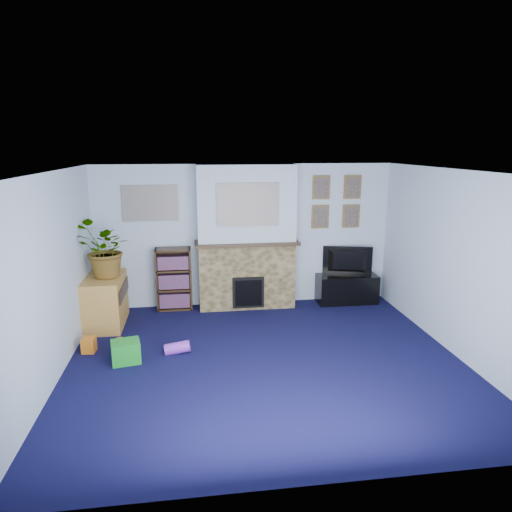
{
  "coord_description": "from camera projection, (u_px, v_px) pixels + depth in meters",
  "views": [
    {
      "loc": [
        -0.86,
        -5.32,
        2.69
      ],
      "look_at": [
        -0.0,
        0.88,
        1.17
      ],
      "focal_mm": 32.0,
      "sensor_mm": 36.0,
      "label": 1
    }
  ],
  "objects": [
    {
      "name": "floor",
      "position": [
        265.0,
        360.0,
        5.87
      ],
      "size": [
        5.0,
        4.5,
        0.01
      ],
      "primitive_type": "cube",
      "color": "#0E0E34",
      "rests_on": "ground"
    },
    {
      "name": "chimney_breast",
      "position": [
        247.0,
        239.0,
        7.56
      ],
      "size": [
        1.72,
        0.5,
        2.4
      ],
      "color": "brown",
      "rests_on": "ground"
    },
    {
      "name": "toy_tube",
      "position": [
        177.0,
        348.0,
        6.07
      ],
      "size": [
        0.35,
        0.15,
        0.2
      ],
      "primitive_type": "cylinder",
      "rotation": [
        0.0,
        1.43,
        0.0
      ],
      "color": "purple",
      "rests_on": "ground"
    },
    {
      "name": "tv_stand",
      "position": [
        347.0,
        290.0,
        8.0
      ],
      "size": [
        1.04,
        0.44,
        0.49
      ],
      "primitive_type": "cube",
      "color": "black",
      "rests_on": "ground"
    },
    {
      "name": "potted_plant",
      "position": [
        104.0,
        250.0,
        6.73
      ],
      "size": [
        0.98,
        1.01,
        0.86
      ],
      "primitive_type": "imported",
      "rotation": [
        0.0,
        0.0,
        4.14
      ],
      "color": "#26661E",
      "rests_on": "sideboard"
    },
    {
      "name": "ceiling",
      "position": [
        266.0,
        171.0,
        5.3
      ],
      "size": [
        5.0,
        4.5,
        0.01
      ],
      "primitive_type": "cube",
      "color": "white",
      "rests_on": "wall_back"
    },
    {
      "name": "green_crate",
      "position": [
        126.0,
        352.0,
        5.79
      ],
      "size": [
        0.4,
        0.34,
        0.28
      ],
      "primitive_type": "cube",
      "rotation": [
        0.0,
        0.0,
        0.2
      ],
      "color": "#198C26",
      "rests_on": "ground"
    },
    {
      "name": "wall_back",
      "position": [
        245.0,
        236.0,
        7.75
      ],
      "size": [
        5.0,
        0.04,
        2.4
      ],
      "primitive_type": "cube",
      "color": "silver",
      "rests_on": "ground"
    },
    {
      "name": "mantel_clock",
      "position": [
        245.0,
        237.0,
        7.5
      ],
      "size": [
        0.11,
        0.06,
        0.15
      ],
      "primitive_type": "cube",
      "color": "gold",
      "rests_on": "chimney_breast"
    },
    {
      "name": "sideboard",
      "position": [
        105.0,
        303.0,
        6.97
      ],
      "size": [
        0.55,
        0.98,
        0.77
      ],
      "primitive_type": "cube",
      "color": "#B7863A",
      "rests_on": "ground"
    },
    {
      "name": "wall_front",
      "position": [
        313.0,
        350.0,
        3.42
      ],
      "size": [
        5.0,
        0.04,
        2.4
      ],
      "primitive_type": "cube",
      "color": "silver",
      "rests_on": "ground"
    },
    {
      "name": "wall_right",
      "position": [
        456.0,
        264.0,
        5.92
      ],
      "size": [
        0.04,
        4.5,
        2.4
      ],
      "primitive_type": "cube",
      "color": "silver",
      "rests_on": "ground"
    },
    {
      "name": "mantel_teddy",
      "position": [
        218.0,
        238.0,
        7.44
      ],
      "size": [
        0.14,
        0.14,
        0.14
      ],
      "primitive_type": "sphere",
      "color": "gray",
      "rests_on": "chimney_breast"
    },
    {
      "name": "collage_main",
      "position": [
        248.0,
        205.0,
        7.21
      ],
      "size": [
        1.0,
        0.03,
        0.68
      ],
      "primitive_type": "cube",
      "color": "gray",
      "rests_on": "chimney_breast"
    },
    {
      "name": "portrait_bl",
      "position": [
        320.0,
        217.0,
        7.83
      ],
      "size": [
        0.3,
        0.03,
        0.4
      ],
      "primitive_type": "cube",
      "color": "brown",
      "rests_on": "wall_back"
    },
    {
      "name": "toy_block",
      "position": [
        89.0,
        344.0,
        6.08
      ],
      "size": [
        0.18,
        0.18,
        0.2
      ],
      "primitive_type": "cube",
      "rotation": [
        0.0,
        0.0,
        -0.1
      ],
      "color": "orange",
      "rests_on": "ground"
    },
    {
      "name": "portrait_br",
      "position": [
        351.0,
        216.0,
        7.91
      ],
      "size": [
        0.3,
        0.03,
        0.4
      ],
      "primitive_type": "cube",
      "color": "brown",
      "rests_on": "wall_back"
    },
    {
      "name": "mantel_can",
      "position": [
        292.0,
        237.0,
        7.61
      ],
      "size": [
        0.06,
        0.06,
        0.13
      ],
      "primitive_type": "cylinder",
      "color": "orange",
      "rests_on": "chimney_breast"
    },
    {
      "name": "portrait_tl",
      "position": [
        321.0,
        187.0,
        7.72
      ],
      "size": [
        0.3,
        0.03,
        0.4
      ],
      "primitive_type": "cube",
      "color": "brown",
      "rests_on": "wall_back"
    },
    {
      "name": "television",
      "position": [
        348.0,
        261.0,
        7.9
      ],
      "size": [
        0.85,
        0.32,
        0.49
      ],
      "primitive_type": "imported",
      "rotation": [
        0.0,
        0.0,
        2.89
      ],
      "color": "black",
      "rests_on": "tv_stand"
    },
    {
      "name": "wall_left",
      "position": [
        52.0,
        278.0,
        5.25
      ],
      "size": [
        0.04,
        4.5,
        2.4
      ],
      "primitive_type": "cube",
      "color": "silver",
      "rests_on": "ground"
    },
    {
      "name": "toy_ball",
      "position": [
        120.0,
        344.0,
        6.13
      ],
      "size": [
        0.19,
        0.19,
        0.19
      ],
      "primitive_type": "sphere",
      "color": "orange",
      "rests_on": "ground"
    },
    {
      "name": "bookshelf",
      "position": [
        174.0,
        280.0,
        7.62
      ],
      "size": [
        0.58,
        0.28,
        1.05
      ],
      "color": "#312111",
      "rests_on": "ground"
    },
    {
      "name": "collage_left",
      "position": [
        150.0,
        203.0,
        7.39
      ],
      "size": [
        0.9,
        0.03,
        0.58
      ],
      "primitive_type": "cube",
      "color": "gray",
      "rests_on": "wall_back"
    },
    {
      "name": "mantel_candle",
      "position": [
        267.0,
        236.0,
        7.55
      ],
      "size": [
        0.04,
        0.04,
        0.14
      ],
      "primitive_type": "cylinder",
      "color": "#B2BFC6",
      "rests_on": "chimney_breast"
    },
    {
      "name": "portrait_tr",
      "position": [
        352.0,
        187.0,
        7.79
      ],
      "size": [
        0.3,
        0.03,
        0.4
      ],
      "primitive_type": "cube",
      "color": "brown",
      "rests_on": "wall_back"
    }
  ]
}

